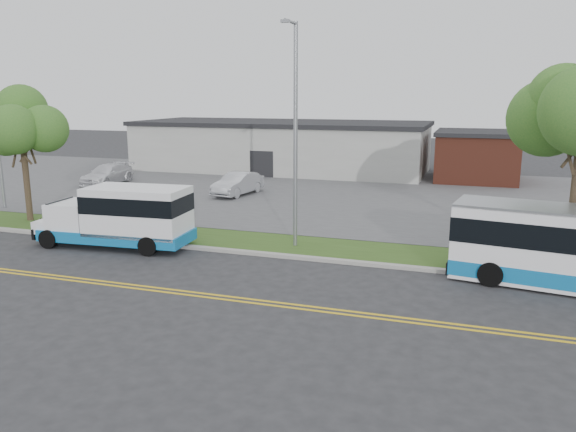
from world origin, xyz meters
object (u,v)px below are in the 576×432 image
(pedestrian, at_px, (81,214))
(parked_car_b, at_px, (107,174))
(streetlight_near, at_px, (295,129))
(parked_car_a, at_px, (238,184))
(shuttle_bus, at_px, (124,215))
(tree_west, at_px, (21,125))

(pedestrian, relative_size, parked_car_b, 0.35)
(streetlight_near, relative_size, parked_car_a, 2.10)
(pedestrian, distance_m, parked_car_a, 12.29)
(shuttle_bus, bearing_deg, parked_car_b, 124.09)
(tree_west, bearing_deg, streetlight_near, -1.80)
(tree_west, bearing_deg, pedestrian, -16.60)
(pedestrian, height_order, parked_car_a, pedestrian)
(pedestrian, relative_size, parked_car_a, 0.39)
(tree_west, relative_size, parked_car_b, 1.38)
(pedestrian, bearing_deg, streetlight_near, 178.76)
(streetlight_near, bearing_deg, parked_car_a, 124.25)
(shuttle_bus, xyz_separation_m, parked_car_b, (-11.36, 14.40, -0.62))
(pedestrian, height_order, parked_car_b, pedestrian)
(tree_west, xyz_separation_m, streetlight_near, (15.00, -0.47, 0.11))
(tree_west, distance_m, shuttle_bus, 8.99)
(streetlight_near, relative_size, pedestrian, 5.44)
(parked_car_a, bearing_deg, streetlight_near, -47.49)
(pedestrian, distance_m, parked_car_b, 15.25)
(parked_car_b, bearing_deg, tree_west, -75.43)
(parked_car_a, bearing_deg, pedestrian, -96.39)
(streetlight_near, xyz_separation_m, parked_car_a, (-7.53, 11.06, -4.39))
(shuttle_bus, xyz_separation_m, pedestrian, (-3.39, 1.39, -0.48))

